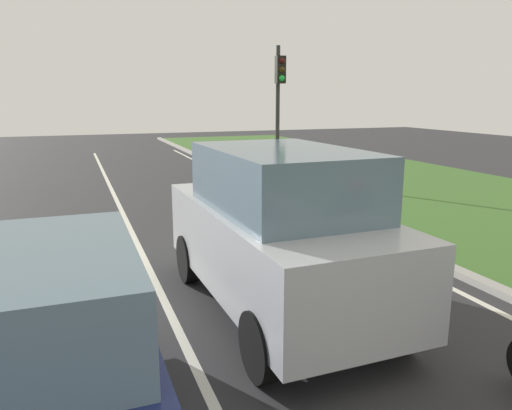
% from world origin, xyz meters
% --- Properties ---
extents(ground_plane, '(60.00, 60.00, 0.00)m').
position_xyz_m(ground_plane, '(0.00, 14.00, 0.00)').
color(ground_plane, '#2D2D30').
extents(lane_line_center, '(0.12, 32.00, 0.01)m').
position_xyz_m(lane_line_center, '(-0.70, 14.00, 0.00)').
color(lane_line_center, silver).
rests_on(lane_line_center, ground).
extents(lane_line_right_edge, '(0.12, 32.00, 0.01)m').
position_xyz_m(lane_line_right_edge, '(3.60, 14.00, 0.00)').
color(lane_line_right_edge, silver).
rests_on(lane_line_right_edge, ground).
extents(grass_verge_right, '(9.00, 48.00, 0.06)m').
position_xyz_m(grass_verge_right, '(8.50, 14.00, 0.03)').
color(grass_verge_right, '#3D6628').
rests_on(grass_verge_right, ground).
extents(curb_right, '(0.24, 48.00, 0.12)m').
position_xyz_m(curb_right, '(4.10, 14.00, 0.06)').
color(curb_right, '#9E9B93').
rests_on(curb_right, ground).
extents(car_suv_ahead, '(2.05, 4.54, 2.28)m').
position_xyz_m(car_suv_ahead, '(0.73, 8.32, 1.17)').
color(car_suv_ahead, '#B7BABF').
rests_on(car_suv_ahead, ground).
extents(car_sedan_left_lane, '(1.84, 4.30, 1.86)m').
position_xyz_m(car_sedan_left_lane, '(-2.20, 6.18, 0.92)').
color(car_sedan_left_lane, navy).
rests_on(car_sedan_left_lane, ground).
extents(traffic_light_near_right, '(0.32, 0.50, 4.63)m').
position_xyz_m(traffic_light_near_right, '(4.97, 18.21, 3.08)').
color(traffic_light_near_right, '#2D2D2D').
rests_on(traffic_light_near_right, ground).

